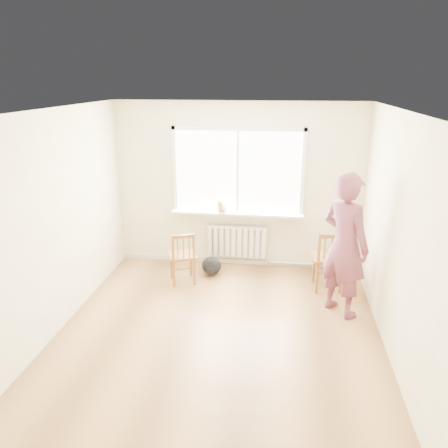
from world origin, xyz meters
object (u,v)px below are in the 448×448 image
(chair_right, at_px, (329,261))
(backpack, at_px, (211,266))
(chair_left, at_px, (183,258))
(cat, at_px, (222,207))
(person, at_px, (345,245))

(chair_right, xyz_separation_m, backpack, (-1.80, 0.27, -0.31))
(chair_left, relative_size, chair_right, 0.89)
(chair_left, height_order, cat, cat)
(chair_left, xyz_separation_m, cat, (0.52, 0.66, 0.64))
(chair_right, bearing_deg, backpack, -13.67)
(chair_right, relative_size, person, 0.48)
(chair_left, distance_m, chair_right, 2.19)
(person, distance_m, backpack, 2.27)
(chair_left, distance_m, cat, 1.06)
(cat, bearing_deg, chair_right, -9.90)
(cat, relative_size, backpack, 1.26)
(chair_left, distance_m, person, 2.43)
(person, bearing_deg, chair_right, -33.29)
(person, relative_size, backpack, 6.23)
(cat, bearing_deg, chair_left, -118.17)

